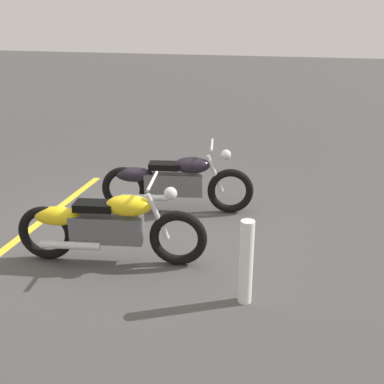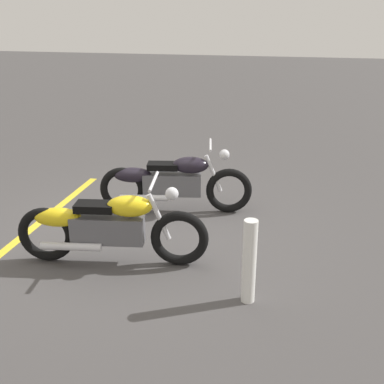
# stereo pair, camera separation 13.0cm
# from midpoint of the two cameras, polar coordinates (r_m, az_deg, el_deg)

# --- Properties ---
(ground_plane) EXTENTS (60.00, 60.00, 0.00)m
(ground_plane) POSITION_cam_midpoint_polar(r_m,az_deg,el_deg) (6.41, -7.92, -4.78)
(ground_plane) COLOR #474444
(motorcycle_bright_foreground) EXTENTS (2.21, 0.73, 1.04)m
(motorcycle_bright_foreground) POSITION_cam_midpoint_polar(r_m,az_deg,el_deg) (5.50, -10.98, -4.12)
(motorcycle_bright_foreground) COLOR black
(motorcycle_bright_foreground) RESTS_ON ground
(motorcycle_dark_foreground) EXTENTS (2.20, 0.77, 1.04)m
(motorcycle_dark_foreground) POSITION_cam_midpoint_polar(r_m,az_deg,el_deg) (6.84, -3.04, 1.24)
(motorcycle_dark_foreground) COLOR black
(motorcycle_dark_foreground) RESTS_ON ground
(bollard_post) EXTENTS (0.14, 0.14, 0.89)m
(bollard_post) POSITION_cam_midpoint_polar(r_m,az_deg,el_deg) (4.72, 6.18, -8.42)
(bollard_post) COLOR white
(bollard_post) RESTS_ON ground
(parking_stripe_near) EXTENTS (0.28, 3.20, 0.01)m
(parking_stripe_near) POSITION_cam_midpoint_polar(r_m,az_deg,el_deg) (7.24, -17.25, -2.47)
(parking_stripe_near) COLOR yellow
(parking_stripe_near) RESTS_ON ground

